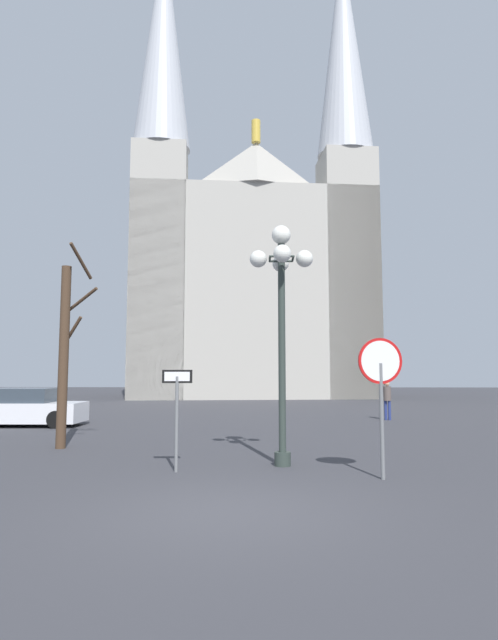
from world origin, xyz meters
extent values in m
plane|color=#38383D|center=(0.00, 0.00, 0.00)|extent=(120.00, 120.00, 0.00)
cube|color=#ADA89E|center=(-0.36, 35.20, 8.17)|extent=(19.97, 12.45, 16.33)
pyramid|color=#ADA89E|center=(0.09, 30.99, 18.08)|extent=(6.81, 2.70, 3.50)
cylinder|color=gold|center=(0.09, 30.99, 20.73)|extent=(0.70, 0.70, 1.80)
cube|color=#ADA89E|center=(-7.40, 31.25, 9.72)|extent=(4.54, 4.54, 19.44)
cone|color=#B7BAC1|center=(-7.40, 31.25, 28.89)|extent=(4.53, 4.53, 18.90)
cube|color=#ADA89E|center=(7.35, 32.84, 9.72)|extent=(4.54, 4.54, 19.44)
cone|color=#B7BAC1|center=(7.35, 32.84, 28.89)|extent=(4.53, 4.53, 18.90)
cylinder|color=slate|center=(2.85, 2.39, 1.11)|extent=(0.08, 0.08, 2.22)
cylinder|color=red|center=(2.85, 2.39, 2.26)|extent=(0.89, 0.21, 0.90)
cylinder|color=white|center=(2.85, 2.36, 2.26)|extent=(0.78, 0.15, 0.79)
cylinder|color=slate|center=(-1.24, 3.01, 0.98)|extent=(0.07, 0.07, 1.95)
cube|color=black|center=(-1.24, 3.01, 1.95)|extent=(0.63, 0.06, 0.27)
cube|color=white|center=(-1.24, 2.99, 1.95)|extent=(0.53, 0.03, 0.19)
cylinder|color=#2D3833|center=(0.98, 3.76, 2.47)|extent=(0.16, 0.16, 4.94)
cylinder|color=#2D3833|center=(0.98, 3.76, 0.15)|extent=(0.36, 0.36, 0.30)
sphere|color=white|center=(0.98, 3.76, 5.16)|extent=(0.43, 0.43, 0.43)
sphere|color=white|center=(1.51, 3.76, 4.61)|extent=(0.39, 0.39, 0.39)
cylinder|color=#2D3833|center=(1.24, 3.76, 4.61)|extent=(0.05, 0.52, 0.05)
sphere|color=white|center=(0.98, 4.29, 4.61)|extent=(0.39, 0.39, 0.39)
cylinder|color=#2D3833|center=(0.98, 4.02, 4.61)|extent=(0.52, 0.05, 0.05)
sphere|color=white|center=(0.46, 3.76, 4.61)|extent=(0.39, 0.39, 0.39)
cylinder|color=#2D3833|center=(0.72, 3.76, 4.61)|extent=(0.05, 0.52, 0.05)
sphere|color=white|center=(0.98, 3.24, 4.61)|extent=(0.39, 0.39, 0.39)
cylinder|color=#2D3833|center=(0.98, 3.50, 4.61)|extent=(0.52, 0.05, 0.05)
cylinder|color=#473323|center=(-4.88, 6.19, 2.48)|extent=(0.26, 0.26, 4.96)
cylinder|color=#473323|center=(-4.75, 6.46, 3.20)|extent=(0.63, 0.38, 0.77)
cylinder|color=#473323|center=(-4.64, 6.72, 4.07)|extent=(1.12, 0.58, 0.72)
cylinder|color=#473323|center=(-4.44, 6.06, 5.08)|extent=(0.38, 0.97, 0.87)
cube|color=silver|center=(-8.36, 11.80, 0.52)|extent=(4.15, 1.84, 0.74)
cube|color=#333D47|center=(-8.57, 11.80, 1.16)|extent=(2.33, 1.64, 0.53)
cylinder|color=black|center=(-6.97, 12.62, 0.32)|extent=(0.64, 0.23, 0.64)
cylinder|color=black|center=(-6.95, 11.02, 0.32)|extent=(0.64, 0.23, 0.64)
cylinder|color=black|center=(-9.77, 12.59, 0.32)|extent=(0.64, 0.23, 0.64)
cylinder|color=navy|center=(5.80, 14.65, 0.41)|extent=(0.12, 0.12, 0.81)
cylinder|color=navy|center=(5.94, 14.58, 0.41)|extent=(0.12, 0.12, 0.81)
cylinder|color=#594C47|center=(5.87, 14.61, 1.12)|extent=(0.32, 0.32, 0.61)
sphere|color=tan|center=(5.87, 14.61, 1.53)|extent=(0.22, 0.22, 0.22)
camera|label=1|loc=(0.54, -7.82, 2.06)|focal=29.08mm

